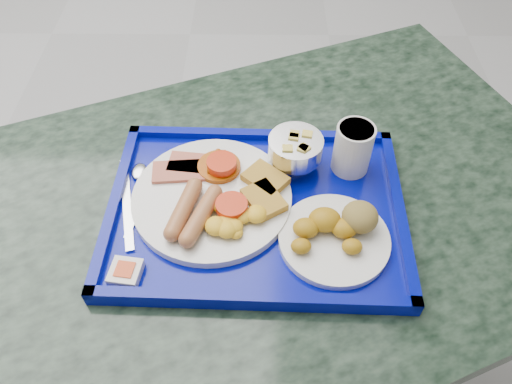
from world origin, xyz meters
TOP-DOWN VIEW (x-y plane):
  - floor at (0.00, 0.00)m, footprint 6.00×6.00m
  - table at (1.02, -0.93)m, footprint 1.30×1.11m
  - tray at (1.00, -0.95)m, footprint 0.49×0.36m
  - main_plate at (0.93, -0.94)m, footprint 0.26×0.26m
  - bread_plate at (1.12, -1.01)m, footprint 0.17×0.17m
  - fruit_bowl at (1.07, -0.86)m, footprint 0.09×0.09m
  - juice_cup at (1.16, -0.86)m, footprint 0.06×0.06m
  - spoon at (0.80, -0.90)m, footprint 0.04×0.16m
  - knife at (0.79, -0.95)m, footprint 0.06×0.19m
  - jam_packet at (0.81, -1.08)m, footprint 0.05×0.05m

SIDE VIEW (x-z plane):
  - floor at x=0.00m, z-range 0.00..0.00m
  - table at x=1.02m, z-range 0.17..0.86m
  - tray at x=1.00m, z-range 0.69..0.71m
  - knife at x=0.79m, z-range 0.71..0.71m
  - spoon at x=0.80m, z-range 0.71..0.72m
  - jam_packet at x=0.81m, z-range 0.71..0.72m
  - main_plate at x=0.93m, z-range 0.70..0.74m
  - bread_plate at x=1.12m, z-range 0.70..0.75m
  - fruit_bowl at x=1.07m, z-range 0.72..0.78m
  - juice_cup at x=1.16m, z-range 0.71..0.80m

